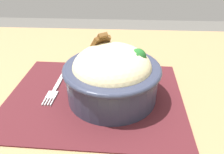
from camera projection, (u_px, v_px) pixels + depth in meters
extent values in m
cube|color=#99754C|center=(103.00, 106.00, 0.49)|extent=(1.06, 0.93, 0.03)
cylinder|color=olive|center=(217.00, 117.00, 1.00)|extent=(0.04, 0.04, 0.71)
cylinder|color=olive|center=(13.00, 109.00, 1.04)|extent=(0.04, 0.04, 0.71)
cube|color=#47191E|center=(95.00, 97.00, 0.49)|extent=(0.39, 0.31, 0.00)
cylinder|color=#2D3347|center=(112.00, 82.00, 0.47)|extent=(0.19, 0.19, 0.08)
torus|color=#2D3347|center=(112.00, 68.00, 0.45)|extent=(0.20, 0.20, 0.01)
ellipsoid|color=beige|center=(112.00, 68.00, 0.45)|extent=(0.17, 0.17, 0.09)
sphere|color=#1F5E24|center=(134.00, 60.00, 0.43)|extent=(0.03, 0.03, 0.03)
sphere|color=#1F5E24|center=(138.00, 57.00, 0.44)|extent=(0.03, 0.03, 0.03)
sphere|color=#1F5E24|center=(126.00, 58.00, 0.44)|extent=(0.03, 0.03, 0.03)
cylinder|color=orange|center=(124.00, 50.00, 0.48)|extent=(0.02, 0.02, 0.01)
cylinder|color=orange|center=(115.00, 63.00, 0.43)|extent=(0.04, 0.01, 0.01)
cylinder|color=orange|center=(115.00, 66.00, 0.42)|extent=(0.02, 0.04, 0.01)
cube|color=brown|center=(104.00, 44.00, 0.48)|extent=(0.03, 0.04, 0.05)
cube|color=brown|center=(99.00, 43.00, 0.47)|extent=(0.04, 0.05, 0.05)
cube|color=brown|center=(95.00, 46.00, 0.47)|extent=(0.04, 0.04, 0.05)
cube|color=silver|center=(60.00, 81.00, 0.54)|extent=(0.01, 0.07, 0.00)
cube|color=silver|center=(55.00, 90.00, 0.51)|extent=(0.01, 0.01, 0.00)
cube|color=silver|center=(52.00, 95.00, 0.49)|extent=(0.02, 0.03, 0.00)
cube|color=silver|center=(44.00, 102.00, 0.47)|extent=(0.00, 0.02, 0.00)
cube|color=silver|center=(47.00, 102.00, 0.47)|extent=(0.00, 0.02, 0.00)
cube|color=silver|center=(49.00, 102.00, 0.47)|extent=(0.00, 0.02, 0.00)
cube|color=silver|center=(52.00, 102.00, 0.47)|extent=(0.00, 0.02, 0.00)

